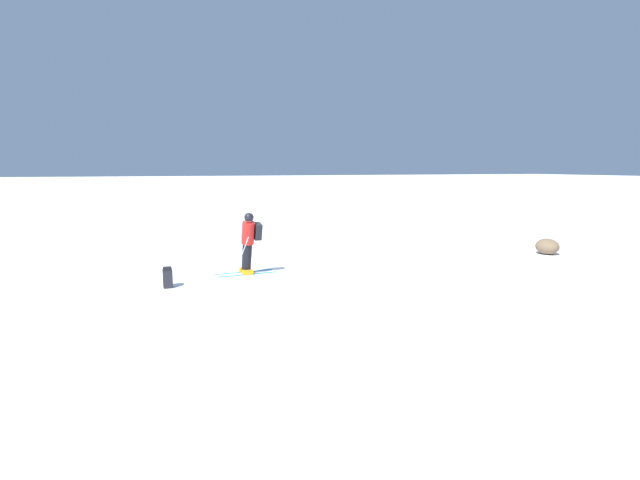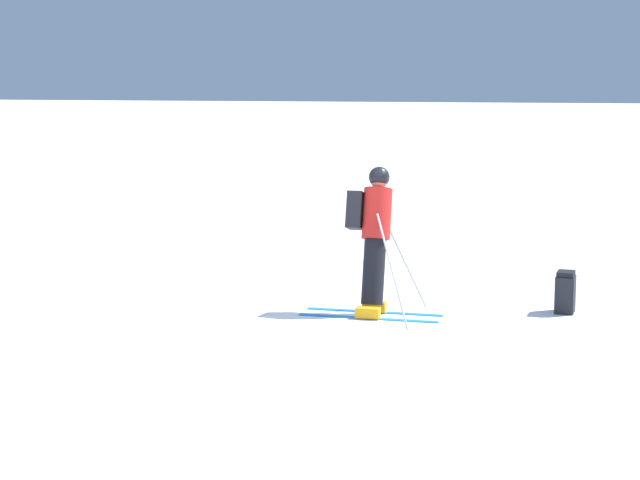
% 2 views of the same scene
% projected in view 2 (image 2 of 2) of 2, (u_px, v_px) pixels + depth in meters
% --- Properties ---
extents(ground_plane, '(300.00, 300.00, 0.00)m').
position_uv_depth(ground_plane, '(341.00, 336.00, 11.56)').
color(ground_plane, white).
extents(skier, '(1.28, 1.68, 1.76)m').
position_uv_depth(skier, '(374.00, 232.00, 12.66)').
color(skier, '#1E7AC6').
rests_on(skier, ground).
extents(spare_backpack, '(0.30, 0.23, 0.50)m').
position_uv_depth(spare_backpack, '(565.00, 292.00, 12.69)').
color(spare_backpack, black).
rests_on(spare_backpack, ground).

